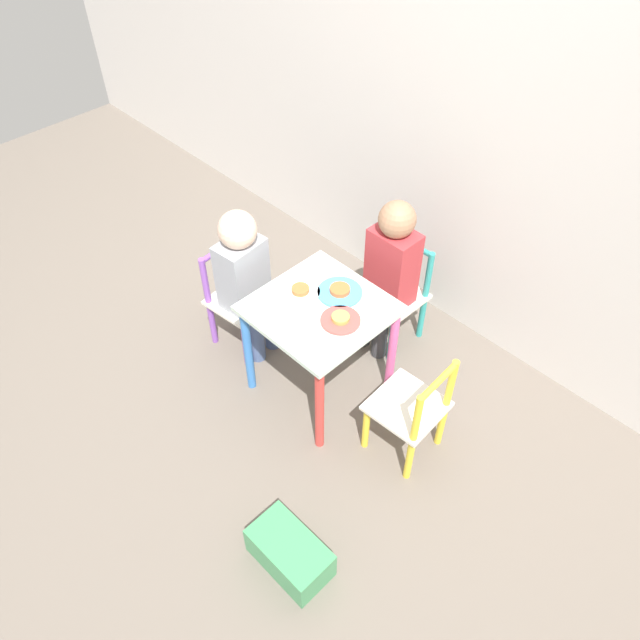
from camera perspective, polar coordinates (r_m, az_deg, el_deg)
ground_plane at (r=2.77m, az=0.00°, el=-6.00°), size 6.00×6.00×0.00m
house_wall at (r=2.51m, az=14.23°, el=23.96°), size 6.00×0.06×2.60m
kids_table at (r=2.48m, az=0.00°, el=-0.30°), size 0.49×0.49×0.49m
chair_teal at (r=2.84m, az=6.88°, el=2.28°), size 0.26×0.26×0.50m
chair_purple at (r=2.82m, az=-7.42°, el=1.89°), size 0.29×0.29×0.50m
chair_yellow at (r=2.41m, az=8.40°, el=-8.23°), size 0.27×0.27×0.50m
child_back at (r=2.67m, az=6.41°, el=4.87°), size 0.20×0.21×0.76m
child_left at (r=2.66m, az=-6.88°, el=4.33°), size 0.22×0.21×0.73m
plate_back at (r=2.46m, az=1.82°, el=2.62°), size 0.18×0.18×0.03m
plate_left at (r=2.46m, az=-1.80°, el=2.63°), size 0.16×0.16×0.03m
plate_right at (r=2.35m, az=1.88°, el=0.04°), size 0.15×0.15×0.03m
storage_bin at (r=2.30m, az=-2.77°, el=-20.50°), size 0.29×0.17×0.14m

